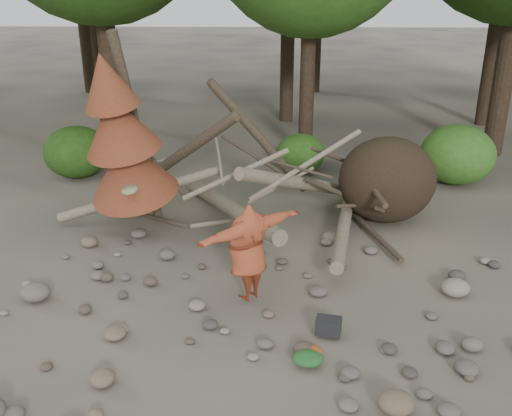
{
  "coord_description": "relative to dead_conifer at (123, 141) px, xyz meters",
  "views": [
    {
      "loc": [
        0.01,
        -8.0,
        5.25
      ],
      "look_at": [
        -0.29,
        1.5,
        1.4
      ],
      "focal_mm": 40.0,
      "sensor_mm": 36.0,
      "label": 1
    }
  ],
  "objects": [
    {
      "name": "cloth_green",
      "position": [
        3.66,
        -4.53,
        -2.03
      ],
      "size": [
        0.45,
        0.37,
        0.17
      ],
      "primitive_type": "ellipsoid",
      "color": "#255D27",
      "rests_on": "ground"
    },
    {
      "name": "bush_mid",
      "position": [
        3.92,
        4.43,
        -1.55
      ],
      "size": [
        1.4,
        1.4,
        1.12
      ],
      "primitive_type": "ellipsoid",
      "color": "#35671D",
      "rests_on": "ground"
    },
    {
      "name": "backpack",
      "position": [
        4.02,
        -3.77,
        -1.98
      ],
      "size": [
        0.44,
        0.34,
        0.26
      ],
      "primitive_type": "cube",
      "rotation": [
        0.0,
        0.0,
        -0.22
      ],
      "color": "black",
      "rests_on": "ground"
    },
    {
      "name": "boulder_front_right",
      "position": [
        4.76,
        -5.43,
        -1.97
      ],
      "size": [
        0.48,
        0.43,
        0.29
      ],
      "primitive_type": "ellipsoid",
      "color": "brown",
      "rests_on": "ground"
    },
    {
      "name": "cloth_orange",
      "position": [
        3.75,
        -4.28,
        -2.06
      ],
      "size": [
        0.28,
        0.23,
        0.1
      ],
      "primitive_type": "ellipsoid",
      "color": "#9F461B",
      "rests_on": "ground"
    },
    {
      "name": "deadfall_pile",
      "position": [
        5.13,
        0.87,
        -1.16
      ],
      "size": [
        8.55,
        5.24,
        3.3
      ],
      "color": "#332619",
      "rests_on": "ground"
    },
    {
      "name": "ground",
      "position": [
        3.12,
        -3.37,
        -2.11
      ],
      "size": [
        120.0,
        120.0,
        0.0
      ],
      "primitive_type": "plane",
      "color": "#514C44",
      "rests_on": "ground"
    },
    {
      "name": "frisbee_thrower",
      "position": [
        2.72,
        -2.75,
        -1.16
      ],
      "size": [
        3.11,
        1.86,
        1.95
      ],
      "color": "#A84426",
      "rests_on": "ground"
    },
    {
      "name": "boulder_mid_right",
      "position": [
        6.38,
        -2.44,
        -1.96
      ],
      "size": [
        0.51,
        0.46,
        0.31
      ],
      "primitive_type": "ellipsoid",
      "color": "gray",
      "rests_on": "ground"
    },
    {
      "name": "dead_conifer",
      "position": [
        0.0,
        0.0,
        0.0
      ],
      "size": [
        2.06,
        2.16,
        4.35
      ],
      "color": "#4C3F30",
      "rests_on": "ground"
    },
    {
      "name": "bush_right",
      "position": [
        8.12,
        3.63,
        -1.31
      ],
      "size": [
        2.0,
        2.0,
        1.6
      ],
      "primitive_type": "ellipsoid",
      "color": "#417A26",
      "rests_on": "ground"
    },
    {
      "name": "bush_left",
      "position": [
        -2.38,
        3.83,
        -1.39
      ],
      "size": [
        1.8,
        1.8,
        1.44
      ],
      "primitive_type": "ellipsoid",
      "color": "#285115",
      "rests_on": "ground"
    },
    {
      "name": "boulder_mid_left",
      "position": [
        -1.0,
        -2.83,
        -1.96
      ],
      "size": [
        0.52,
        0.47,
        0.31
      ],
      "primitive_type": "ellipsoid",
      "color": "#6A6259",
      "rests_on": "ground"
    }
  ]
}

